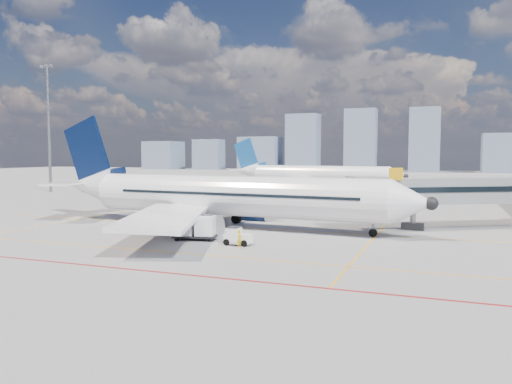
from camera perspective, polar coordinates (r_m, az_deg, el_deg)
ground at (r=44.80m, az=-6.01°, el=-5.46°), size 420.00×420.00×0.00m
apron_markings at (r=41.69m, az=-9.17°, el=-6.21°), size 90.00×35.12×0.01m
jet_bridge at (r=56.49m, az=24.40°, el=0.02°), size 23.55×15.78×6.30m
floodlight_mast_nw at (r=109.38m, az=-22.61°, el=7.12°), size 3.20×0.61×25.45m
distant_skyline at (r=230.29m, az=15.86°, el=4.88°), size 254.98×15.96×28.28m
main_aircraft at (r=52.67m, az=-4.42°, el=-0.46°), size 43.25×37.66×12.62m
second_aircraft at (r=107.69m, az=6.44°, el=1.95°), size 39.60×34.39×11.60m
baggage_tug at (r=41.99m, az=-2.21°, el=-5.08°), size 2.22×1.35×1.53m
cargo_dolly at (r=44.62m, az=-7.01°, el=-4.03°), size 4.07×2.54×2.07m
belt_loader at (r=50.51m, az=-12.22°, el=-3.78°), size 5.32×1.56×2.16m
ramp_worker at (r=40.54m, az=-1.90°, el=-5.39°), size 0.45×0.61×1.51m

